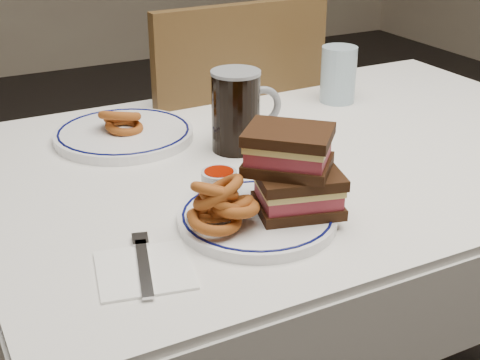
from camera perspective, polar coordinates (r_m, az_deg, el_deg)
name	(u,v)px	position (r m, az deg, el deg)	size (l,w,h in m)	color
dining_table	(306,196)	(1.36, 5.68, -1.39)	(1.27, 0.87, 0.75)	silver
chair_far	(220,164)	(1.79, -1.75, 1.40)	(0.46, 0.46, 0.97)	#432D15
main_plate	(257,217)	(1.03, 1.48, -3.19)	(0.25, 0.25, 0.02)	white
reuben_sandwich	(293,171)	(1.01, 4.58, 0.80)	(0.16, 0.16, 0.13)	black
onion_rings_main	(221,204)	(0.98, -1.62, -2.08)	(0.11, 0.12, 0.10)	brown
ketchup_ramekin	(219,180)	(1.09, -1.80, 0.03)	(0.06, 0.06, 0.03)	silver
beer_mug	(237,110)	(1.27, -0.22, 5.99)	(0.14, 0.09, 0.16)	black
water_glass	(338,74)	(1.58, 8.39, 8.90)	(0.08, 0.08, 0.13)	#A0BDCE
far_plate	(124,134)	(1.37, -9.87, 3.90)	(0.28, 0.28, 0.02)	white
onion_rings_far	(122,120)	(1.37, -10.05, 5.09)	(0.10, 0.10, 0.06)	brown
napkin_fork	(144,268)	(0.92, -8.19, -7.47)	(0.15, 0.17, 0.01)	white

